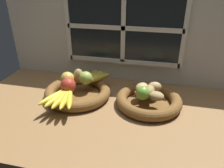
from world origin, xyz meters
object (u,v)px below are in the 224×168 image
at_px(apple_green_back, 86,78).
at_px(apple_golden_left, 67,79).
at_px(fruit_bowl_left, 78,92).
at_px(potato_back, 155,87).
at_px(banana_bunch_back, 94,77).
at_px(apple_red_front, 68,85).
at_px(pear_brown, 79,76).
at_px(potato_small, 156,96).
at_px(chili_pepper, 146,92).
at_px(potato_oblong, 142,87).
at_px(fruit_bowl_right, 149,100).
at_px(lime_near, 143,93).
at_px(potato_large, 149,91).
at_px(banana_bunch_front, 62,97).

bearing_deg(apple_green_back, apple_golden_left, -162.61).
xyz_separation_m(fruit_bowl_left, potato_back, (0.38, 0.05, 0.05)).
xyz_separation_m(apple_green_back, banana_bunch_back, (0.03, 0.06, -0.02)).
distance_m(apple_green_back, apple_red_front, 0.11).
height_order(pear_brown, potato_small, pear_brown).
height_order(apple_red_front, chili_pepper, apple_red_front).
xyz_separation_m(potato_small, potato_oblong, (-0.07, 0.06, 0.00)).
xyz_separation_m(fruit_bowl_right, lime_near, (-0.03, -0.04, 0.06)).
distance_m(pear_brown, potato_oblong, 0.34).
xyz_separation_m(potato_large, chili_pepper, (-0.01, 0.01, -0.01)).
distance_m(fruit_bowl_left, chili_pepper, 0.35).
height_order(fruit_bowl_left, potato_back, potato_back).
height_order(fruit_bowl_left, fruit_bowl_right, same).
bearing_deg(potato_large, banana_bunch_front, -161.24).
bearing_deg(potato_large, apple_golden_left, 177.65).
distance_m(apple_golden_left, banana_bunch_front, 0.15).
height_order(apple_green_back, banana_bunch_front, apple_green_back).
height_order(potato_back, potato_small, potato_back).
relative_size(potato_back, potato_oblong, 0.94).
height_order(banana_bunch_front, chili_pepper, banana_bunch_front).
bearing_deg(potato_large, potato_small, -45.00).
bearing_deg(chili_pepper, lime_near, -130.51).
distance_m(fruit_bowl_right, apple_green_back, 0.34).
distance_m(banana_bunch_back, potato_small, 0.37).
xyz_separation_m(apple_golden_left, pear_brown, (0.05, 0.04, 0.00)).
bearing_deg(banana_bunch_back, apple_golden_left, -142.17).
xyz_separation_m(potato_oblong, chili_pepper, (0.02, -0.02, -0.01)).
xyz_separation_m(apple_green_back, potato_oblong, (0.29, -0.02, -0.01)).
bearing_deg(apple_green_back, fruit_bowl_right, -7.77).
bearing_deg(pear_brown, potato_small, -12.17).
bearing_deg(potato_oblong, apple_golden_left, -178.11).
bearing_deg(pear_brown, banana_bunch_front, -93.52).
bearing_deg(fruit_bowl_left, banana_bunch_front, -99.91).
relative_size(apple_green_back, lime_near, 1.07).
relative_size(potato_back, lime_near, 1.03).
distance_m(lime_near, chili_pepper, 0.06).
bearing_deg(potato_oblong, banana_bunch_back, 163.68).
relative_size(apple_golden_left, chili_pepper, 0.60).
xyz_separation_m(fruit_bowl_left, chili_pepper, (0.35, 0.01, 0.04)).
height_order(apple_red_front, potato_back, apple_red_front).
height_order(fruit_bowl_right, apple_green_back, apple_green_back).
bearing_deg(potato_small, pear_brown, 167.83).
height_order(apple_green_back, pear_brown, pear_brown).
xyz_separation_m(fruit_bowl_left, banana_bunch_back, (0.06, 0.11, 0.04)).
height_order(apple_green_back, apple_golden_left, same).
distance_m(apple_red_front, banana_bunch_front, 0.08).
bearing_deg(apple_red_front, chili_pepper, 10.13).
height_order(apple_golden_left, pear_brown, pear_brown).
relative_size(apple_golden_left, lime_near, 1.09).
relative_size(fruit_bowl_left, apple_golden_left, 4.78).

